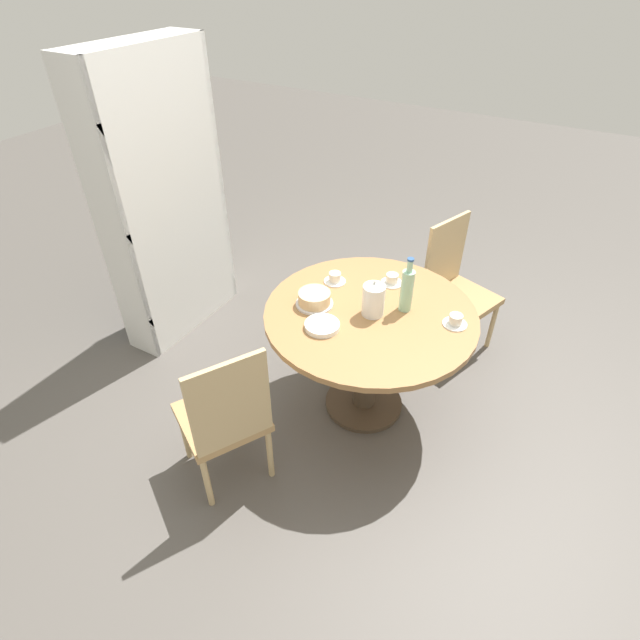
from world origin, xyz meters
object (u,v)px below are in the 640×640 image
at_px(coffee_pot, 374,299).
at_px(cup_b, 455,321).
at_px(bookshelf, 167,211).
at_px(cup_a, 392,280).
at_px(cake_main, 314,299).
at_px(chair_a, 225,416).
at_px(cup_c, 335,278).
at_px(water_bottle, 407,289).
at_px(chair_b, 455,286).

distance_m(coffee_pot, cup_b, 0.46).
relative_size(bookshelf, coffee_pot, 8.87).
distance_m(coffee_pot, cup_a, 0.35).
height_order(cake_main, cup_a, cake_main).
bearing_deg(coffee_pot, cake_main, 104.85).
height_order(chair_a, cake_main, chair_a).
bearing_deg(cup_a, chair_a, 161.55).
height_order(coffee_pot, cup_a, coffee_pot).
distance_m(cup_b, cup_c, 0.77).
bearing_deg(bookshelf, cup_b, 89.60).
bearing_deg(coffee_pot, water_bottle, -47.21).
distance_m(bookshelf, cake_main, 1.33).
relative_size(chair_a, chair_b, 1.00).
relative_size(coffee_pot, cake_main, 1.03).
bearing_deg(cup_c, chair_a, 175.34).
height_order(bookshelf, water_bottle, bookshelf).
relative_size(water_bottle, cup_c, 2.48).
height_order(water_bottle, cake_main, water_bottle).
bearing_deg(cake_main, coffee_pot, -75.15).
xyz_separation_m(coffee_pot, cake_main, (-0.09, 0.33, -0.06)).
bearing_deg(coffee_pot, chair_b, -14.31).
bearing_deg(coffee_pot, chair_a, 153.40).
distance_m(chair_a, bookshelf, 1.62).
bearing_deg(chair_b, cup_b, -146.01).
xyz_separation_m(water_bottle, cake_main, (-0.22, 0.46, -0.10)).
xyz_separation_m(chair_b, cup_c, (-0.73, 0.57, 0.29)).
bearing_deg(cup_b, chair_a, 138.68).
height_order(bookshelf, coffee_pot, bookshelf).
height_order(chair_a, chair_b, same).
bearing_deg(water_bottle, cup_c, 84.04).
height_order(cup_b, cup_c, same).
xyz_separation_m(chair_a, water_bottle, (0.97, -0.56, 0.40)).
relative_size(cake_main, cup_a, 1.62).
xyz_separation_m(chair_b, bookshelf, (-0.77, 1.86, 0.45)).
relative_size(cup_b, cup_c, 1.00).
relative_size(bookshelf, cup_c, 14.80).
xyz_separation_m(water_bottle, cup_c, (0.05, 0.48, -0.11)).
bearing_deg(cake_main, cup_a, -35.18).
relative_size(bookshelf, cake_main, 9.15).
distance_m(cake_main, cup_a, 0.52).
xyz_separation_m(coffee_pot, cup_c, (0.18, 0.34, -0.07)).
relative_size(water_bottle, cup_b, 2.48).
distance_m(bookshelf, cup_c, 1.30).
bearing_deg(chair_a, cup_c, -154.88).
bearing_deg(bookshelf, cup_c, 91.48).
bearing_deg(cup_c, cup_a, -63.03).
bearing_deg(water_bottle, chair_a, 149.95).
bearing_deg(cup_b, bookshelf, 89.60).
xyz_separation_m(chair_b, water_bottle, (-0.78, 0.09, 0.40)).
bearing_deg(cup_a, coffee_pot, -175.28).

